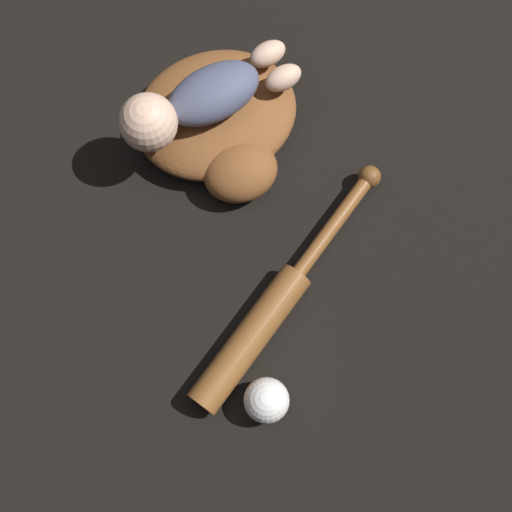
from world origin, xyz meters
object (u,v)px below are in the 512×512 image
Objects in this scene: baby_figure at (194,102)px; baseball at (267,400)px; baseball_glove at (220,124)px; baseball_bat at (269,312)px.

baby_figure is 4.45× the size of baseball.
baby_figure is at bearing -121.81° from baseball.
baseball_glove reaches higher than baseball.
baseball_glove reaches higher than baseball_bat.
baby_figure reaches higher than baseball_glove.
baby_figure is at bearing -46.35° from baseball_glove.
baseball_bat is 6.88× the size of baseball.
baseball_glove is at bearing -126.22° from baseball.
baseball is (0.27, 0.43, -0.08)m from baby_figure.
baseball is (0.11, 0.10, 0.01)m from baseball_bat.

